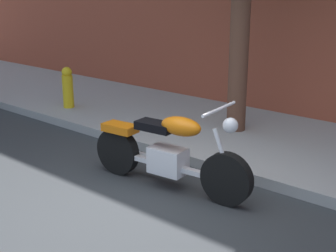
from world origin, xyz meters
name	(u,v)px	position (x,y,z in m)	size (l,w,h in m)	color
ground_plane	(155,208)	(0.00, 0.00, 0.00)	(60.00, 60.00, 0.00)	#303335
sidewalk	(270,142)	(0.00, 2.64, 0.07)	(25.95, 2.83, 0.14)	#999999
motorcycle	(168,153)	(-0.24, 0.51, 0.45)	(2.19, 0.70, 1.11)	black
fire_hydrant	(68,91)	(-3.80, 1.83, 0.46)	(0.20, 0.20, 0.91)	gold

